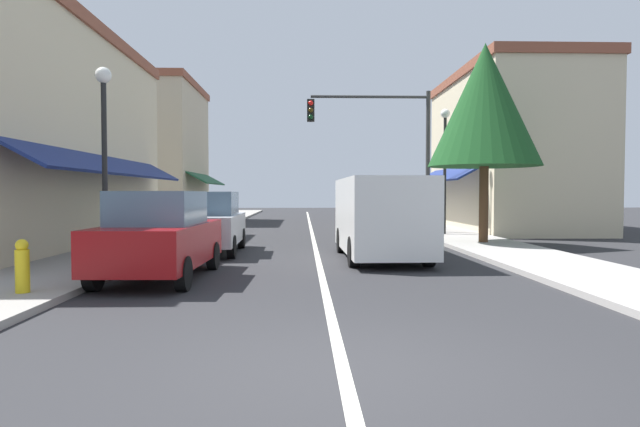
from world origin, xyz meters
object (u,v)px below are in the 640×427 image
at_px(van_in_lane, 380,215).
at_px(fire_hydrant, 22,266).
at_px(traffic_signal_mast_arm, 387,137).
at_px(tree_right_near, 485,105).
at_px(parked_car_nearest_left, 160,236).
at_px(parked_car_second_left, 209,223).
at_px(street_lamp_left_near, 104,133).
at_px(street_lamp_right_mid, 445,151).

xyz_separation_m(van_in_lane, fire_hydrant, (-6.58, -5.30, -0.60)).
distance_m(traffic_signal_mast_arm, fire_hydrant, 16.04).
xyz_separation_m(van_in_lane, tree_right_near, (3.90, 3.42, 3.44)).
xyz_separation_m(tree_right_near, fire_hydrant, (-10.48, -8.72, -4.04)).
relative_size(parked_car_nearest_left, parked_car_second_left, 1.00).
xyz_separation_m(traffic_signal_mast_arm, street_lamp_left_near, (-7.99, -9.80, -0.94)).
relative_size(parked_car_nearest_left, van_in_lane, 0.79).
bearing_deg(van_in_lane, traffic_signal_mast_arm, 78.73).
distance_m(parked_car_second_left, fire_hydrant, 7.00).
bearing_deg(tree_right_near, parked_car_nearest_left, -142.91).
xyz_separation_m(street_lamp_left_near, fire_hydrant, (-0.03, -3.65, -2.56)).
distance_m(traffic_signal_mast_arm, street_lamp_left_near, 12.68).
relative_size(parked_car_second_left, tree_right_near, 0.63).
xyz_separation_m(traffic_signal_mast_arm, fire_hydrant, (-8.02, -13.45, -3.50)).
bearing_deg(fire_hydrant, traffic_signal_mast_arm, 59.20).
height_order(parked_car_second_left, traffic_signal_mast_arm, traffic_signal_mast_arm).
height_order(tree_right_near, fire_hydrant, tree_right_near).
distance_m(street_lamp_left_near, street_lamp_right_mid, 13.28).
bearing_deg(van_in_lane, parked_car_nearest_left, -147.78).
height_order(street_lamp_left_near, fire_hydrant, street_lamp_left_near).
distance_m(van_in_lane, fire_hydrant, 8.47).
distance_m(street_lamp_left_near, fire_hydrant, 4.45).
distance_m(traffic_signal_mast_arm, street_lamp_right_mid, 2.50).
bearing_deg(street_lamp_left_near, parked_car_second_left, 59.60).
bearing_deg(fire_hydrant, van_in_lane, 38.89).
height_order(van_in_lane, street_lamp_left_near, street_lamp_left_near).
distance_m(parked_car_second_left, street_lamp_left_near, 4.23).
relative_size(parked_car_second_left, street_lamp_left_near, 0.90).
bearing_deg(tree_right_near, street_lamp_right_mid, 95.73).
bearing_deg(street_lamp_left_near, fire_hydrant, -90.41).
bearing_deg(parked_car_second_left, street_lamp_right_mid, 32.73).
bearing_deg(parked_car_second_left, tree_right_near, 11.86).
distance_m(parked_car_nearest_left, parked_car_second_left, 4.68).
distance_m(van_in_lane, traffic_signal_mast_arm, 8.77).
bearing_deg(parked_car_nearest_left, parked_car_second_left, 89.55).
bearing_deg(street_lamp_left_near, parked_car_nearest_left, -43.84).
height_order(traffic_signal_mast_arm, street_lamp_right_mid, traffic_signal_mast_arm).
bearing_deg(parked_car_second_left, traffic_signal_mast_arm, 46.33).
bearing_deg(parked_car_second_left, parked_car_nearest_left, -93.13).
distance_m(van_in_lane, tree_right_near, 6.22).
relative_size(van_in_lane, fire_hydrant, 6.00).
relative_size(street_lamp_right_mid, fire_hydrant, 5.78).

